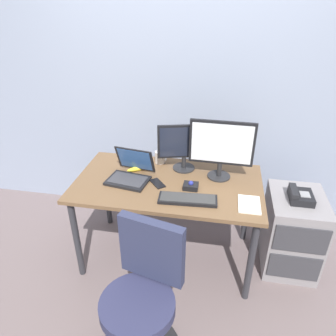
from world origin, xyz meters
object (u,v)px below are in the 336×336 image
coffee_mug (160,157)px  banana (138,168)px  desk_phone (300,196)px  monitor_main (221,146)px  cell_phone (158,183)px  paper_notepad (249,204)px  office_chair (143,302)px  trackball_mouse (191,186)px  keyboard (188,199)px  monitor_side (184,145)px  file_cabinet (292,232)px  laptop (130,173)px

coffee_mug → banana: bearing=-131.4°
desk_phone → coffee_mug: (-1.12, 0.21, 0.12)m
monitor_main → cell_phone: (-0.45, -0.19, -0.26)m
banana → paper_notepad: bearing=-20.6°
office_chair → trackball_mouse: size_ratio=8.41×
keyboard → paper_notepad: keyboard is taller
coffee_mug → cell_phone: size_ratio=0.72×
desk_phone → paper_notepad: paper_notepad is taller
monitor_main → keyboard: monitor_main is taller
monitor_side → banana: 0.42m
cell_phone → trackball_mouse: bearing=-43.7°
office_chair → keyboard: bearing=73.3°
monitor_main → coffee_mug: monitor_main is taller
file_cabinet → keyboard: 0.99m
cell_phone → monitor_side: bearing=19.6°
monitor_main → trackball_mouse: 0.38m
office_chair → paper_notepad: office_chair is taller
keyboard → cell_phone: bearing=145.0°
coffee_mug → banana: 0.23m
file_cabinet → paper_notepad: size_ratio=3.14×
monitor_main → monitor_side: bearing=164.0°
monitor_side → keyboard: 0.50m
trackball_mouse → banana: 0.49m
file_cabinet → paper_notepad: bearing=-143.2°
file_cabinet → trackball_mouse: trackball_mouse is taller
office_chair → coffee_mug: (-0.12, 1.13, 0.39)m
office_chair → cell_phone: (-0.07, 0.79, 0.34)m
desk_phone → trackball_mouse: (-0.81, -0.15, 0.09)m
trackball_mouse → office_chair: bearing=-103.5°
desk_phone → office_chair: office_chair is taller
monitor_main → paper_notepad: (0.22, -0.35, -0.26)m
trackball_mouse → cell_phone: size_ratio=0.77×
file_cabinet → banana: (-1.27, 0.03, 0.45)m
keyboard → coffee_mug: (-0.30, 0.52, 0.04)m
monitor_main → desk_phone: bearing=-5.7°
file_cabinet → trackball_mouse: (-0.82, -0.16, 0.45)m
desk_phone → monitor_main: (-0.62, 0.06, 0.33)m
paper_notepad → cell_phone: paper_notepad is taller
monitor_side → cell_phone: monitor_side is taller
desk_phone → coffee_mug: 1.14m
file_cabinet → keyboard: (-0.82, -0.32, 0.44)m
coffee_mug → monitor_main: bearing=-17.0°
monitor_side → laptop: monitor_side is taller
desk_phone → keyboard: size_ratio=0.48×
monitor_main → coffee_mug: (-0.50, 0.15, -0.21)m
office_chair → cell_phone: office_chair is taller
banana → trackball_mouse: bearing=-22.9°
monitor_main → coffee_mug: bearing=163.0°
paper_notepad → file_cabinet: bearing=36.8°
coffee_mug → banana: size_ratio=0.54×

